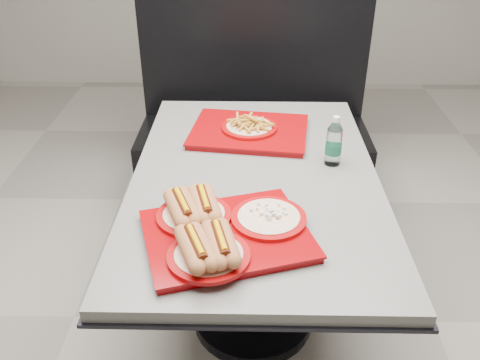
{
  "coord_description": "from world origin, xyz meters",
  "views": [
    {
      "loc": [
        -0.02,
        -1.62,
        1.69
      ],
      "look_at": [
        -0.05,
        -0.18,
        0.83
      ],
      "focal_mm": 38.0,
      "sensor_mm": 36.0,
      "label": 1
    }
  ],
  "objects_px": {
    "tray_near": "(220,229)",
    "tray_far": "(249,129)",
    "water_bottle": "(334,144)",
    "booth_bench": "(253,131)",
    "diner_table": "(255,211)"
  },
  "relations": [
    {
      "from": "diner_table",
      "to": "booth_bench",
      "type": "bearing_deg",
      "value": 90.0
    },
    {
      "from": "diner_table",
      "to": "tray_far",
      "type": "bearing_deg",
      "value": 94.1
    },
    {
      "from": "booth_bench",
      "to": "tray_near",
      "type": "xyz_separation_m",
      "value": [
        -0.11,
        -1.49,
        0.39
      ]
    },
    {
      "from": "diner_table",
      "to": "water_bottle",
      "type": "xyz_separation_m",
      "value": [
        0.29,
        0.08,
        0.25
      ]
    },
    {
      "from": "booth_bench",
      "to": "water_bottle",
      "type": "distance_m",
      "value": 1.14
    },
    {
      "from": "booth_bench",
      "to": "water_bottle",
      "type": "bearing_deg",
      "value": -73.79
    },
    {
      "from": "diner_table",
      "to": "booth_bench",
      "type": "xyz_separation_m",
      "value": [
        0.0,
        1.09,
        -0.18
      ]
    },
    {
      "from": "diner_table",
      "to": "tray_near",
      "type": "relative_size",
      "value": 2.48
    },
    {
      "from": "tray_near",
      "to": "tray_far",
      "type": "height_order",
      "value": "tray_near"
    },
    {
      "from": "booth_bench",
      "to": "tray_near",
      "type": "distance_m",
      "value": 1.55
    },
    {
      "from": "booth_bench",
      "to": "tray_far",
      "type": "relative_size",
      "value": 2.56
    },
    {
      "from": "diner_table",
      "to": "water_bottle",
      "type": "height_order",
      "value": "water_bottle"
    },
    {
      "from": "tray_near",
      "to": "tray_far",
      "type": "bearing_deg",
      "value": 83.33
    },
    {
      "from": "tray_far",
      "to": "water_bottle",
      "type": "bearing_deg",
      "value": -37.82
    },
    {
      "from": "water_bottle",
      "to": "booth_bench",
      "type": "bearing_deg",
      "value": 106.21
    }
  ]
}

